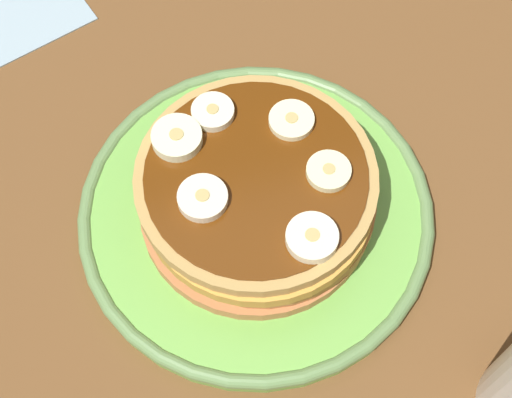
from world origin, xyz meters
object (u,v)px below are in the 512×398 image
banana_slice_0 (203,199)px  banana_slice_2 (329,172)px  banana_slice_5 (312,238)px  napkin (9,4)px  pancake_stack (255,196)px  banana_slice_3 (291,121)px  banana_slice_4 (177,138)px  plate (256,214)px  banana_slice_1 (213,112)px

banana_slice_0 → banana_slice_2: size_ratio=1.11×
banana_slice_5 → napkin: (-17.47, 30.02, -6.98)cm
pancake_stack → banana_slice_3: bearing=45.3°
pancake_stack → banana_slice_4: (-4.32, 3.91, 3.03)cm
napkin → banana_slice_4: bearing=-62.6°
banana_slice_2 → banana_slice_5: 4.92cm
plate → pancake_stack: pancake_stack is taller
banana_slice_2 → pancake_stack: bearing=168.8°
pancake_stack → banana_slice_5: banana_slice_5 is taller
banana_slice_1 → banana_slice_2: 8.89cm
banana_slice_1 → banana_slice_5: (3.89, -10.61, 0.06)cm
pancake_stack → banana_slice_2: 5.61cm
plate → banana_slice_1: 8.22cm
pancake_stack → banana_slice_5: (2.33, -5.23, 2.99)cm
banana_slice_2 → banana_slice_3: bearing=106.2°
banana_slice_0 → banana_slice_1: 6.58cm
pancake_stack → napkin: 29.32cm
banana_slice_2 → banana_slice_1: bearing=134.8°
banana_slice_3 → banana_slice_5: (-1.10, -8.70, 0.12)cm
plate → banana_slice_0: (-3.76, -1.00, 6.15)cm
banana_slice_4 → napkin: size_ratio=0.31×
plate → banana_slice_2: bearing=-13.2°
pancake_stack → banana_slice_3: (3.43, 3.47, 2.88)cm
banana_slice_0 → banana_slice_5: bearing=-36.2°
pancake_stack → banana_slice_1: (-1.56, 5.38, 2.94)cm
pancake_stack → banana_slice_5: size_ratio=5.04×
banana_slice_2 → banana_slice_4: banana_slice_4 is taller
plate → banana_slice_0: banana_slice_0 is taller
napkin → plate: bearing=-58.2°
banana_slice_2 → banana_slice_5: bearing=-118.9°
banana_slice_1 → napkin: size_ratio=0.27×
plate → banana_slice_1: (-1.68, 5.24, 6.12)cm
banana_slice_0 → banana_slice_4: 4.82cm
plate → napkin: size_ratio=2.31×
banana_slice_5 → napkin: 35.43cm
banana_slice_2 → banana_slice_4: (-9.03, 4.84, 0.12)cm
banana_slice_2 → banana_slice_3: size_ratio=0.95×
banana_slice_5 → banana_slice_2: bearing=61.1°
pancake_stack → banana_slice_1: banana_slice_1 is taller
banana_slice_4 → banana_slice_5: size_ratio=1.02×
plate → banana_slice_4: bearing=139.7°
banana_slice_0 → banana_slice_3: size_ratio=1.05×
napkin → banana_slice_3: bearing=-49.0°
banana_slice_1 → banana_slice_3: 5.34cm
pancake_stack → banana_slice_4: banana_slice_4 is taller
banana_slice_0 → banana_slice_4: (-0.68, 4.78, 0.06)cm
banana_slice_2 → napkin: banana_slice_2 is taller
pancake_stack → banana_slice_0: (-3.64, -0.86, 2.97)cm
plate → banana_slice_0: size_ratio=7.82×
banana_slice_3 → napkin: (-18.56, 21.32, -6.86)cm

